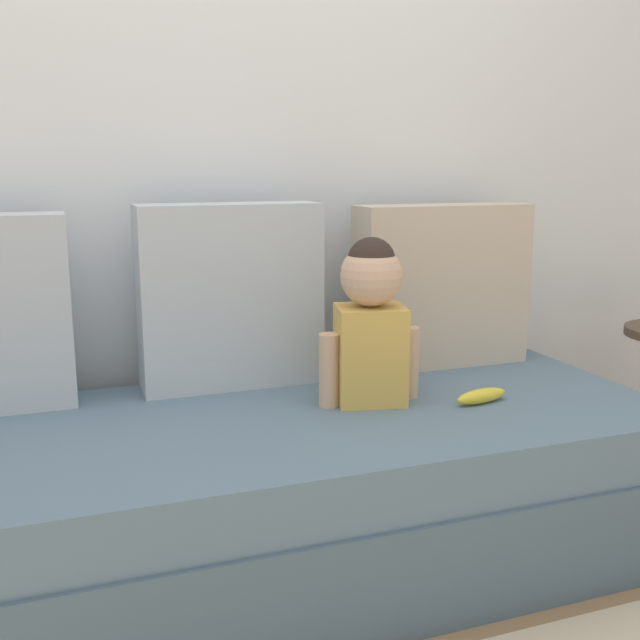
# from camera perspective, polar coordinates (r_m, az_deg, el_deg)

# --- Properties ---
(ground_plane) EXTENTS (12.00, 12.00, 0.00)m
(ground_plane) POSITION_cam_1_polar(r_m,az_deg,el_deg) (2.13, -4.27, -18.44)
(ground_plane) COLOR #93704C
(back_wall) EXTENTS (5.46, 0.10, 2.59)m
(back_wall) POSITION_cam_1_polar(r_m,az_deg,el_deg) (2.39, -8.60, 17.07)
(back_wall) COLOR silver
(back_wall) RESTS_ON ground
(couch) EXTENTS (2.26, 0.86, 0.43)m
(couch) POSITION_cam_1_polar(r_m,az_deg,el_deg) (2.03, -4.36, -13.31)
(couch) COLOR #495F70
(couch) RESTS_ON ground
(throw_pillow_center) EXTENTS (0.53, 0.16, 0.54)m
(throw_pillow_center) POSITION_cam_1_polar(r_m,az_deg,el_deg) (2.19, -6.90, 1.84)
(throw_pillow_center) COLOR #B2BCC6
(throw_pillow_center) RESTS_ON couch
(throw_pillow_right) EXTENTS (0.57, 0.16, 0.52)m
(throw_pillow_right) POSITION_cam_1_polar(r_m,az_deg,el_deg) (2.44, 9.30, 2.63)
(throw_pillow_right) COLOR #C1B29E
(throw_pillow_right) RESTS_ON couch
(toddler) EXTENTS (0.30, 0.19, 0.46)m
(toddler) POSITION_cam_1_polar(r_m,az_deg,el_deg) (2.02, 3.91, 0.08)
(toddler) COLOR gold
(toddler) RESTS_ON couch
(banana) EXTENTS (0.18, 0.07, 0.04)m
(banana) POSITION_cam_1_polar(r_m,az_deg,el_deg) (2.11, 12.30, -5.73)
(banana) COLOR yellow
(banana) RESTS_ON couch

